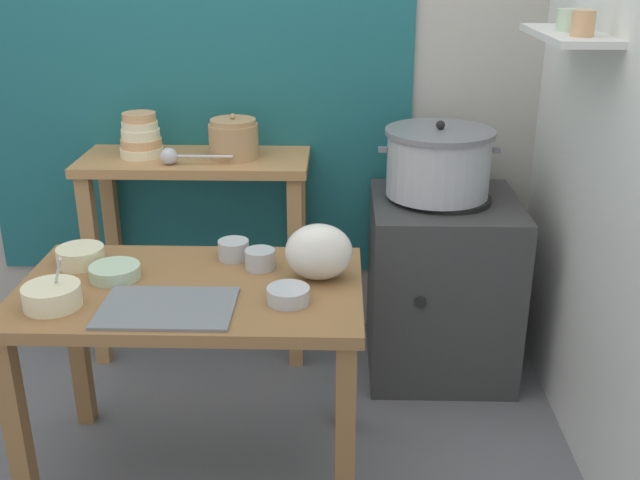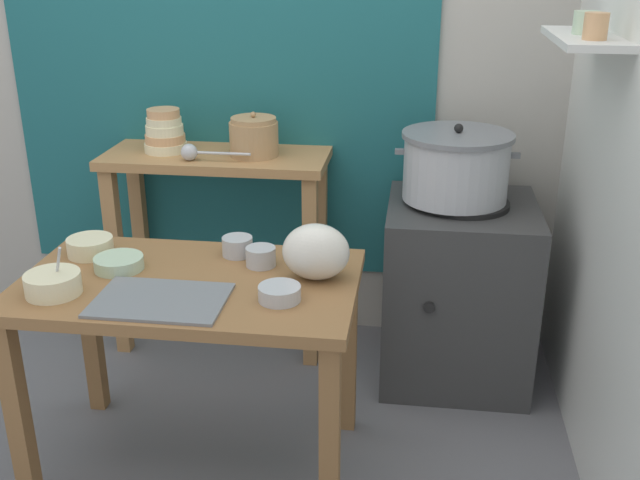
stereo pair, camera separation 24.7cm
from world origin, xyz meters
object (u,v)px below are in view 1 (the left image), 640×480
at_px(serving_tray, 167,308).
at_px(prep_bowl_4, 288,294).
at_px(prep_bowl_2, 234,249).
at_px(prep_bowl_3, 260,258).
at_px(prep_table, 192,316).
at_px(prep_bowl_1, 81,255).
at_px(prep_bowl_5, 52,295).
at_px(plastic_bag, 319,252).
at_px(prep_bowl_0, 115,271).
at_px(ladle, 172,156).
at_px(back_shelf_table, 197,207).
at_px(steamer_pot, 438,162).
at_px(clay_pot, 234,139).
at_px(bowl_stack_enamel, 141,137).
at_px(stove_block, 441,284).

height_order(serving_tray, prep_bowl_4, prep_bowl_4).
distance_m(prep_bowl_2, prep_bowl_3, 0.13).
distance_m(serving_tray, prep_bowl_2, 0.42).
height_order(prep_table, serving_tray, serving_tray).
distance_m(prep_bowl_1, prep_bowl_5, 0.31).
bearing_deg(prep_table, plastic_bag, 8.71).
relative_size(prep_bowl_0, prep_bowl_4, 1.25).
bearing_deg(plastic_bag, prep_bowl_2, 152.34).
xyz_separation_m(prep_table, ladle, (-0.20, 0.76, 0.33)).
xyz_separation_m(back_shelf_table, prep_bowl_0, (-0.12, -0.83, 0.07)).
relative_size(prep_bowl_3, prep_bowl_5, 0.59).
height_order(prep_bowl_2, prep_bowl_3, same).
distance_m(ladle, plastic_bag, 0.94).
distance_m(prep_table, plastic_bag, 0.46).
bearing_deg(serving_tray, prep_bowl_1, 138.37).
bearing_deg(prep_bowl_0, steamer_pot, 32.59).
xyz_separation_m(clay_pot, ladle, (-0.24, -0.12, -0.05)).
relative_size(ladle, prep_bowl_2, 2.76).
bearing_deg(plastic_bag, bowl_stack_enamel, 132.98).
bearing_deg(clay_pot, plastic_bag, -65.11).
xyz_separation_m(clay_pot, prep_bowl_2, (0.08, -0.66, -0.22)).
xyz_separation_m(prep_table, prep_bowl_5, (-0.38, -0.16, 0.15)).
bearing_deg(prep_bowl_3, prep_bowl_5, -153.10).
bearing_deg(prep_table, prep_bowl_4, -18.88).
distance_m(prep_table, prep_bowl_0, 0.29).
xyz_separation_m(bowl_stack_enamel, prep_bowl_5, (-0.02, -1.05, -0.23)).
height_order(serving_tray, prep_bowl_1, prep_bowl_1).
xyz_separation_m(prep_bowl_1, prep_bowl_4, (0.72, -0.26, -0.01)).
height_order(prep_bowl_0, prep_bowl_3, prep_bowl_3).
xyz_separation_m(back_shelf_table, serving_tray, (0.10, -1.05, 0.05)).
xyz_separation_m(serving_tray, prep_bowl_2, (0.15, 0.39, 0.03)).
relative_size(prep_table, serving_tray, 2.75).
relative_size(stove_block, prep_bowl_5, 4.53).
bearing_deg(prep_bowl_5, bowl_stack_enamel, 88.74).
height_order(prep_table, prep_bowl_1, prep_bowl_1).
bearing_deg(prep_bowl_5, prep_bowl_2, 37.59).
relative_size(back_shelf_table, prep_bowl_4, 7.31).
xyz_separation_m(back_shelf_table, prep_bowl_5, (-0.25, -1.04, 0.08)).
distance_m(bowl_stack_enamel, prep_bowl_5, 1.07).
relative_size(serving_tray, prep_bowl_4, 3.05).
bearing_deg(back_shelf_table, stove_block, -7.07).
xyz_separation_m(prep_table, steamer_pot, (0.87, 0.77, 0.31)).
height_order(stove_block, serving_tray, stove_block).
distance_m(prep_table, prep_bowl_5, 0.44).
bearing_deg(prep_bowl_2, stove_block, 33.40).
bearing_deg(prep_bowl_4, prep_bowl_2, 122.60).
xyz_separation_m(bowl_stack_enamel, prep_bowl_0, (0.11, -0.84, -0.24)).
height_order(prep_table, prep_bowl_5, prep_bowl_5).
relative_size(ladle, prep_bowl_4, 2.24).
bearing_deg(steamer_pot, prep_table, -138.66).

